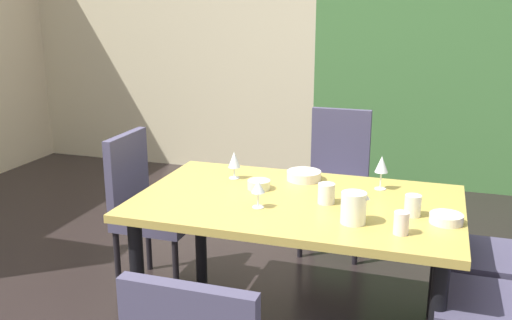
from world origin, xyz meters
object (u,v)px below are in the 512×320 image
Objects in this scene: serving_bowl_north at (259,185)px; cup_east at (326,193)px; dining_table at (297,216)px; cup_left at (413,206)px; cup_right at (401,223)px; wine_glass_west at (234,160)px; chair_head_far at (337,173)px; chair_right_near at (512,292)px; pitcher_south at (354,208)px; chair_right_far at (499,248)px; serving_bowl_near_window at (446,219)px; serving_bowl_corner at (304,176)px; wine_glass_center at (382,165)px; wine_glass_near_shelf at (258,188)px; chair_left_far at (147,204)px.

serving_bowl_north is 0.40m from cup_east.
dining_table is 16.07× the size of cup_left.
cup_left and cup_right have the same top height.
chair_head_far is at bearing 67.02° from wine_glass_west.
chair_right_near reaches higher than cup_right.
pitcher_south is (0.31, -0.23, 0.16)m from dining_table.
chair_head_far is at bearing 109.56° from cup_right.
dining_table is 1.03m from chair_right_far.
serving_bowl_near_window is 1.48× the size of cup_east.
dining_table is 1.03m from chair_right_near.
wine_glass_west is 0.40m from serving_bowl_corner.
wine_glass_center reaches higher than serving_bowl_corner.
dining_table is 10.85× the size of serving_bowl_near_window.
serving_bowl_near_window is 0.27m from cup_right.
serving_bowl_near_window is (0.72, -1.31, 0.24)m from chair_head_far.
chair_right_near is 1.19m from wine_glass_near_shelf.
wine_glass_west is at bearing 150.86° from dining_table.
cup_left is (0.56, -0.06, 0.14)m from dining_table.
chair_right_far is 9.18× the size of cup_right.
wine_glass_near_shelf reaches higher than cup_left.
cup_right is (0.53, -0.29, 0.14)m from dining_table.
cup_east is at bearing 28.15° from wine_glass_near_shelf.
serving_bowl_north is at bearing 97.34° from chair_right_far.
chair_right_near is 0.74m from pitcher_south.
chair_head_far is at bearing 87.75° from serving_bowl_corner.
chair_head_far is 1.25m from cup_east.
chair_head_far is 1.41m from cup_left.
wine_glass_near_shelf is (-1.14, 0.08, 0.32)m from chair_right_near.
serving_bowl_corner is (-0.42, 0.03, -0.11)m from wine_glass_center.
chair_right_far is 0.60m from cup_left.
wine_glass_center is at bearing 4.11° from wine_glass_west.
chair_head_far reaches higher than serving_bowl_near_window.
wine_glass_west is at bearing 123.57° from wine_glass_near_shelf.
serving_bowl_near_window is at bearing -11.94° from serving_bowl_north.
wine_glass_center is (0.53, 0.46, 0.03)m from wine_glass_near_shelf.
wine_glass_center is at bearing 86.41° from chair_right_far.
dining_table is 8.86× the size of wine_glass_center.
dining_table is 10.44× the size of wine_glass_west.
chair_head_far reaches higher than cup_right.
chair_head_far is at bearing 90.31° from dining_table.
wine_glass_center reaches higher than wine_glass_near_shelf.
wine_glass_center is 1.18× the size of wine_glass_west.
chair_left_far is at bearing -178.41° from wine_glass_center.
serving_bowl_near_window is at bearing 118.71° from chair_head_far.
serving_bowl_north is (-1.22, 0.35, 0.24)m from chair_right_near.
dining_table is at bearing 143.79° from pitcher_south.
chair_right_near reaches higher than wine_glass_near_shelf.
wine_glass_west reaches higher than serving_bowl_north.
chair_left_far is at bearing 153.18° from wine_glass_near_shelf.
chair_right_far is 7.55× the size of serving_bowl_north.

